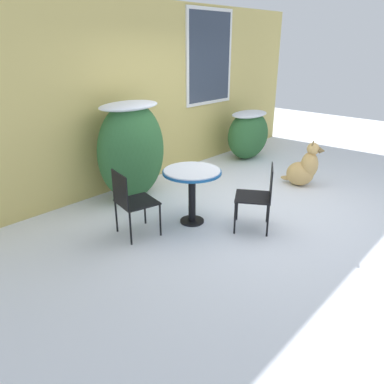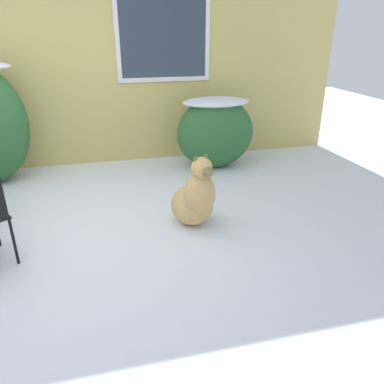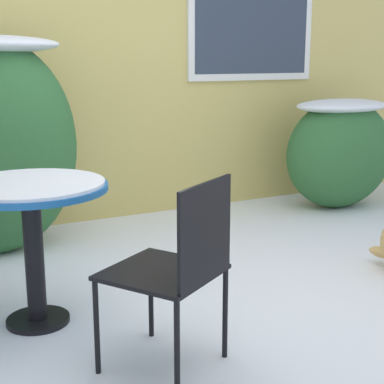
% 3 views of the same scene
% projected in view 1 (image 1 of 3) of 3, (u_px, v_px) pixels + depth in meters
% --- Properties ---
extents(ground_plane, '(16.00, 16.00, 0.00)m').
position_uv_depth(ground_plane, '(259.00, 208.00, 5.44)').
color(ground_plane, white).
extents(house_wall, '(8.00, 0.10, 2.88)m').
position_uv_depth(house_wall, '(158.00, 91.00, 6.32)').
color(house_wall, tan).
rests_on(house_wall, ground_plane).
extents(shrub_left, '(1.13, 0.70, 1.47)m').
position_uv_depth(shrub_left, '(132.00, 149.00, 5.55)').
color(shrub_left, '#2D6033').
rests_on(shrub_left, ground_plane).
extents(shrub_middle, '(1.07, 0.66, 0.97)m').
position_uv_depth(shrub_middle, '(248.00, 133.00, 7.61)').
color(shrub_middle, '#2D6033').
rests_on(shrub_middle, ground_plane).
extents(patio_table, '(0.76, 0.76, 0.74)m').
position_uv_depth(patio_table, '(192.00, 180.00, 4.82)').
color(patio_table, black).
rests_on(patio_table, ground_plane).
extents(patio_chair_near_table, '(0.53, 0.53, 0.85)m').
position_uv_depth(patio_chair_near_table, '(131.00, 200.00, 4.52)').
color(patio_chair_near_table, black).
rests_on(patio_chair_near_table, ground_plane).
extents(patio_chair_far_side, '(0.61, 0.61, 0.85)m').
position_uv_depth(patio_chair_far_side, '(259.00, 194.00, 4.70)').
color(patio_chair_far_side, black).
rests_on(patio_chair_far_side, ground_plane).
extents(dog, '(0.54, 0.66, 0.76)m').
position_uv_depth(dog, '(304.00, 169.00, 6.23)').
color(dog, tan).
rests_on(dog, ground_plane).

